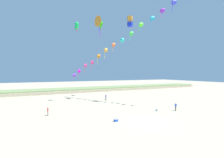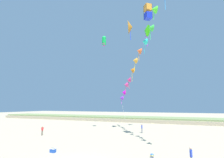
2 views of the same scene
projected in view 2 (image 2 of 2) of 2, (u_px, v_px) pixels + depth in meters
name	position (u px, v px, depth m)	size (l,w,h in m)	color
dune_ridge	(157.00, 120.00, 53.62)	(120.00, 11.53, 1.36)	tan
person_near_left	(191.00, 155.00, 14.10)	(0.21, 0.55, 1.57)	#726656
person_near_right	(142.00, 128.00, 31.79)	(0.22, 0.56, 1.60)	#282D4C
person_mid_center	(42.00, 130.00, 29.10)	(0.22, 0.53, 1.52)	#726656
kite_banner_string	(142.00, 46.00, 29.63)	(18.17, 27.40, 23.15)	purple
large_kite_low_lead	(104.00, 41.00, 37.23)	(1.02, 1.25, 2.31)	#13C34E
large_kite_mid_trail	(146.00, 31.00, 39.40)	(1.79, 2.73, 5.10)	#3FEA0D
large_kite_high_solo	(130.00, 27.00, 35.46)	(1.79, 2.92, 4.14)	orange
large_kite_outer_drift	(148.00, 12.00, 26.97)	(1.38, 1.38, 2.36)	#182CD5
beach_cooler	(53.00, 150.00, 18.43)	(0.58, 0.41, 0.46)	blue
beach_ball	(152.00, 155.00, 16.67)	(0.36, 0.36, 0.36)	blue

